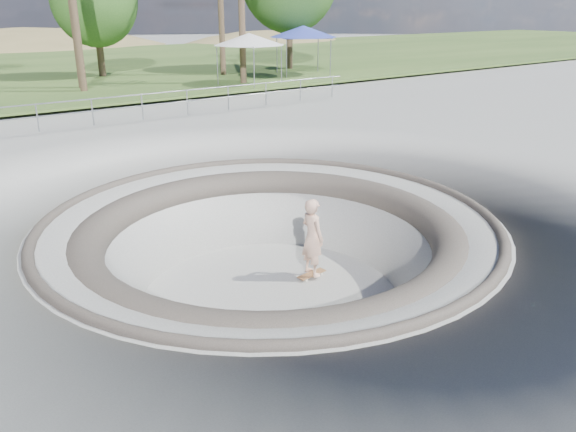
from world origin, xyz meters
The scene contains 8 objects.
ground centered at (0.00, 0.00, 0.00)m, with size 180.00×180.00×0.00m, color #A7A7A2.
skate_bowl centered at (0.00, 0.00, -1.83)m, with size 14.00×14.00×4.10m.
distant_hills centered at (3.78, 57.17, -7.02)m, with size 103.20×45.00×28.60m.
safety_railing centered at (0.00, 12.00, 0.69)m, with size 25.00×0.06×1.03m.
skateboard centered at (1.37, 0.16, -1.83)m, with size 0.84×0.32×0.08m.
skater centered at (1.37, 0.16, -0.82)m, with size 0.72×0.47×1.98m, color beige.
canopy_white centered at (10.94, 18.00, 2.70)m, with size 5.16×5.16×2.77m.
canopy_blue centered at (16.17, 19.85, 2.92)m, with size 5.51×5.51×3.02m.
Camera 1 is at (-6.59, -9.75, 4.53)m, focal length 35.00 mm.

